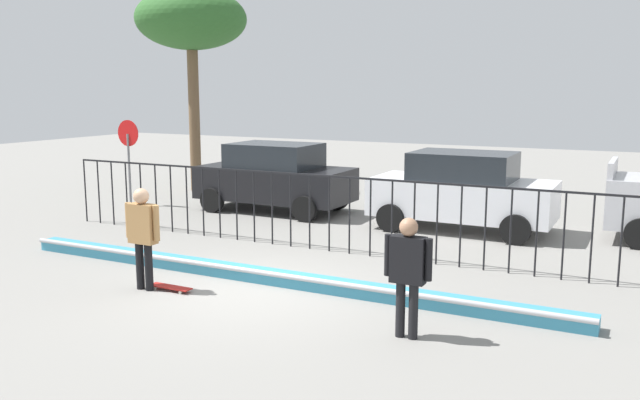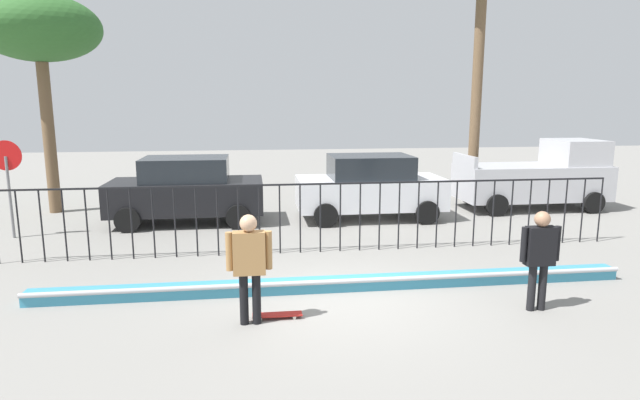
% 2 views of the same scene
% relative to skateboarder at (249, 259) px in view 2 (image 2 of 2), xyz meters
% --- Properties ---
extents(ground_plane, '(60.00, 60.00, 0.00)m').
position_rel_skateboarder_xyz_m(ground_plane, '(1.62, 0.81, -1.05)').
color(ground_plane, gray).
extents(bowl_coping_ledge, '(11.00, 0.41, 0.27)m').
position_rel_skateboarder_xyz_m(bowl_coping_ledge, '(1.62, 1.31, -0.93)').
color(bowl_coping_ledge, teal).
rests_on(bowl_coping_ledge, ground).
extents(perimeter_fence, '(14.04, 0.04, 1.62)m').
position_rel_skateboarder_xyz_m(perimeter_fence, '(1.62, 3.86, -0.04)').
color(perimeter_fence, black).
rests_on(perimeter_fence, ground).
extents(skateboarder, '(0.71, 0.27, 1.76)m').
position_rel_skateboarder_xyz_m(skateboarder, '(0.00, 0.00, 0.00)').
color(skateboarder, black).
rests_on(skateboarder, ground).
extents(skateboard, '(0.80, 0.20, 0.07)m').
position_rel_skateboarder_xyz_m(skateboard, '(0.42, 0.15, -0.99)').
color(skateboard, '#A51E19').
rests_on(skateboard, ground).
extents(camera_operator, '(0.68, 0.26, 1.69)m').
position_rel_skateboarder_xyz_m(camera_operator, '(4.75, -0.07, -0.04)').
color(camera_operator, black).
rests_on(camera_operator, ground).
extents(parked_car_black, '(4.30, 2.12, 1.90)m').
position_rel_skateboarder_xyz_m(parked_car_black, '(-1.78, 7.32, -0.08)').
color(parked_car_black, black).
rests_on(parked_car_black, ground).
extents(parked_car_white, '(4.30, 2.12, 1.90)m').
position_rel_skateboarder_xyz_m(parked_car_white, '(3.55, 7.20, -0.08)').
color(parked_car_white, silver).
rests_on(parked_car_white, ground).
extents(pickup_truck, '(4.70, 2.12, 2.24)m').
position_rel_skateboarder_xyz_m(pickup_truck, '(9.31, 7.97, -0.02)').
color(pickup_truck, '#B7B7BC').
rests_on(pickup_truck, ground).
extents(stop_sign, '(0.76, 0.07, 2.50)m').
position_rel_skateboarder_xyz_m(stop_sign, '(-6.03, 6.18, 0.56)').
color(stop_sign, slate).
rests_on(stop_sign, ground).
extents(palm_tree_short, '(3.60, 3.60, 6.60)m').
position_rel_skateboarder_xyz_m(palm_tree_short, '(-6.12, 9.41, 4.49)').
color(palm_tree_short, brown).
rests_on(palm_tree_short, ground).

